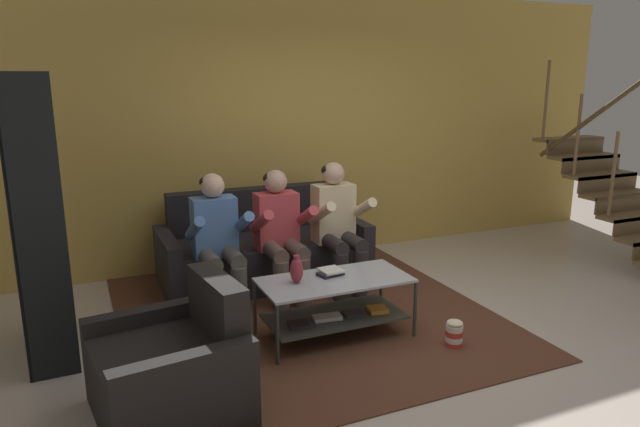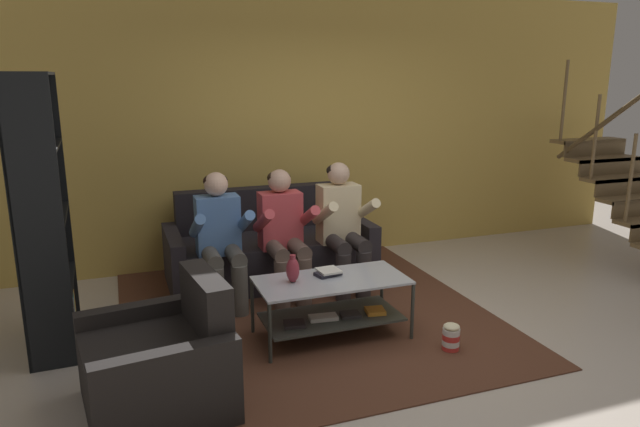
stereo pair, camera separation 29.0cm
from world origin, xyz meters
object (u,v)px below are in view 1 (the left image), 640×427
at_px(bookshelf, 39,260).
at_px(vase, 297,270).
at_px(person_seated_middle, 281,230).
at_px(book_stack, 331,272).
at_px(person_seated_left, 218,237).
at_px(coffee_table, 335,299).
at_px(person_seated_right, 338,222).
at_px(armchair, 173,370).
at_px(popcorn_tub, 454,333).
at_px(couch, 263,251).

bearing_deg(bookshelf, vase, -16.66).
distance_m(person_seated_middle, book_stack, 0.84).
height_order(person_seated_left, coffee_table, person_seated_left).
height_order(person_seated_right, bookshelf, bookshelf).
height_order(vase, bookshelf, bookshelf).
bearing_deg(armchair, bookshelf, 122.77).
bearing_deg(armchair, person_seated_middle, 50.36).
bearing_deg(person_seated_left, popcorn_tub, -45.13).
bearing_deg(popcorn_tub, book_stack, 139.95).
bearing_deg(popcorn_tub, person_seated_right, 101.27).
xyz_separation_m(person_seated_left, person_seated_right, (1.15, 0.00, 0.01)).
xyz_separation_m(person_seated_middle, person_seated_right, (0.57, 0.00, 0.02)).
distance_m(person_seated_middle, vase, 0.90).
distance_m(vase, bookshelf, 1.84).
xyz_separation_m(bookshelf, armchair, (0.72, -1.12, -0.45)).
height_order(vase, armchair, armchair).
height_order(person_seated_middle, bookshelf, bookshelf).
distance_m(person_seated_right, coffee_table, 1.09).
distance_m(person_seated_right, armchair, 2.36).
xyz_separation_m(person_seated_middle, armchair, (-1.22, -1.47, -0.37)).
xyz_separation_m(couch, coffee_table, (0.11, -1.46, 0.02)).
height_order(person_seated_left, popcorn_tub, person_seated_left).
bearing_deg(coffee_table, armchair, -157.57).
distance_m(couch, person_seated_middle, 0.65).
xyz_separation_m(vase, armchair, (-1.03, -0.60, -0.30)).
distance_m(person_seated_right, vase, 1.17).
height_order(person_seated_middle, coffee_table, person_seated_middle).
height_order(armchair, popcorn_tub, armchair).
distance_m(coffee_table, popcorn_tub, 0.94).
relative_size(vase, book_stack, 0.98).
relative_size(person_seated_left, book_stack, 5.38).
xyz_separation_m(person_seated_left, coffee_table, (0.69, -0.92, -0.34)).
distance_m(book_stack, popcorn_tub, 1.05).
bearing_deg(person_seated_middle, person_seated_right, 0.31).
height_order(person_seated_left, vase, person_seated_left).
height_order(person_seated_middle, popcorn_tub, person_seated_middle).
height_order(bookshelf, popcorn_tub, bookshelf).
relative_size(person_seated_left, armchair, 1.25).
height_order(couch, book_stack, couch).
distance_m(coffee_table, vase, 0.40).
relative_size(person_seated_left, person_seated_middle, 1.01).
xyz_separation_m(person_seated_middle, book_stack, (0.12, -0.82, -0.15)).
xyz_separation_m(person_seated_right, book_stack, (-0.45, -0.82, -0.17)).
distance_m(coffee_table, bookshelf, 2.17).
bearing_deg(popcorn_tub, coffee_table, 145.26).
xyz_separation_m(person_seated_right, popcorn_tub, (0.29, -1.45, -0.56)).
relative_size(book_stack, armchair, 0.23).
distance_m(person_seated_left, popcorn_tub, 2.11).
distance_m(book_stack, bookshelf, 2.13).
bearing_deg(couch, person_seated_left, -136.71).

